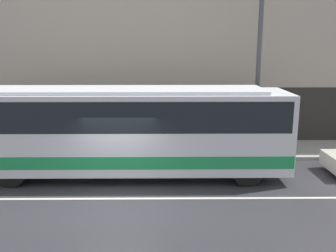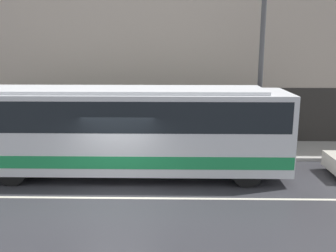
# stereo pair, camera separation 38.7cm
# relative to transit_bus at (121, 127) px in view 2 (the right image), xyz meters

# --- Properties ---
(ground_plane) EXTENTS (60.00, 60.00, 0.00)m
(ground_plane) POSITION_rel_transit_bus_xyz_m (0.06, -2.21, -1.88)
(ground_plane) COLOR #333338
(sidewalk) EXTENTS (60.00, 2.90, 0.14)m
(sidewalk) POSITION_rel_transit_bus_xyz_m (0.06, 3.24, -1.81)
(sidewalk) COLOR #A09E99
(sidewalk) RESTS_ON ground_plane
(building_facade) EXTENTS (60.00, 0.35, 12.16)m
(building_facade) POSITION_rel_transit_bus_xyz_m (0.06, 4.83, 4.00)
(building_facade) COLOR #B7A899
(building_facade) RESTS_ON ground_plane
(lane_stripe) EXTENTS (54.00, 0.14, 0.01)m
(lane_stripe) POSITION_rel_transit_bus_xyz_m (0.06, -2.21, -1.87)
(lane_stripe) COLOR beige
(lane_stripe) RESTS_ON ground_plane
(transit_bus) EXTENTS (12.30, 2.60, 3.33)m
(transit_bus) POSITION_rel_transit_bus_xyz_m (0.00, 0.00, 0.00)
(transit_bus) COLOR silver
(transit_bus) RESTS_ON ground_plane
(utility_pole_near) EXTENTS (0.21, 0.21, 7.83)m
(utility_pole_near) POSITION_rel_transit_bus_xyz_m (5.65, 2.54, 2.18)
(utility_pole_near) COLOR #4C4C4F
(utility_pole_near) RESTS_ON sidewalk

